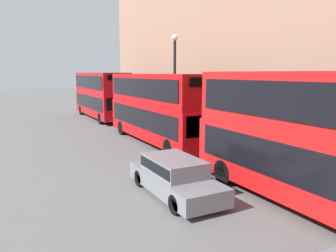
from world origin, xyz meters
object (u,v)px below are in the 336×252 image
object	(u,v)px
pedestrian	(141,112)
bus_second_in_queue	(158,105)
bus_third_in_queue	(101,93)
car_hatchback	(175,175)

from	to	relation	value
pedestrian	bus_second_in_queue	bearing A→B (deg)	-106.50
bus_third_in_queue	pedestrian	bearing A→B (deg)	-51.50
bus_second_in_queue	pedestrian	xyz separation A→B (m)	(2.76, 9.32, -1.60)
bus_third_in_queue	pedestrian	size ratio (longest dim) A/B	6.21
bus_second_in_queue	pedestrian	distance (m)	9.86
car_hatchback	pedestrian	size ratio (longest dim) A/B	2.68
bus_second_in_queue	car_hatchback	bearing A→B (deg)	-112.08
bus_second_in_queue	car_hatchback	distance (m)	9.20
bus_second_in_queue	bus_third_in_queue	world-z (taller)	bus_third_in_queue
car_hatchback	pedestrian	bearing A→B (deg)	70.81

